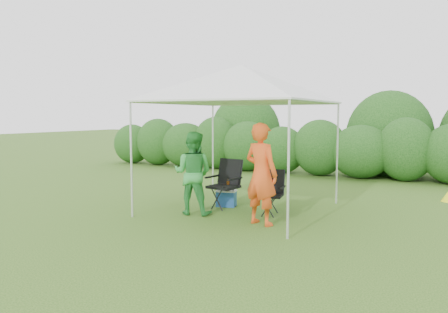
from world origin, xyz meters
The scene contains 9 objects.
ground centered at (0.00, 0.00, 0.00)m, with size 70.00×70.00×0.00m, color #436921.
hedge centered at (0.12, 6.00, 0.82)m, with size 16.34×1.53×1.80m.
canopy centered at (0.00, 0.50, 2.46)m, with size 3.10×3.10×2.83m.
chair_right centered at (0.65, 0.43, 0.47)m, with size 0.58×0.54×0.84m.
chair_left centered at (-0.37, 0.55, 0.55)m, with size 0.66×0.61×0.98m.
man centered at (0.80, -0.39, 0.87)m, with size 0.63×0.42×1.74m, color #F7521C.
woman centered at (-0.65, -0.26, 0.78)m, with size 0.76×0.59×1.56m, color green.
cooler centered at (-0.42, 0.65, 0.17)m, with size 0.46×0.38×0.33m.
bottle centered at (-0.36, 0.61, 0.46)m, with size 0.07×0.07×0.24m, color #592D0C.
Camera 1 is at (3.69, -7.14, 1.88)m, focal length 35.00 mm.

